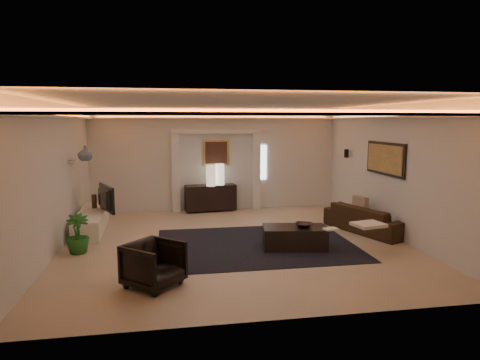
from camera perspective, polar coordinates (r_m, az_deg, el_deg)
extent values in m
plane|color=#CFAD8C|center=(8.91, -0.62, -8.54)|extent=(7.00, 7.00, 0.00)
plane|color=white|center=(8.55, -0.65, 10.43)|extent=(7.00, 7.00, 0.00)
plane|color=silver|center=(12.06, -3.26, 2.79)|extent=(7.00, 0.00, 7.00)
plane|color=silver|center=(5.23, 5.43, -3.99)|extent=(7.00, 0.00, 7.00)
plane|color=silver|center=(8.78, -23.83, 0.20)|extent=(0.00, 7.00, 7.00)
plane|color=silver|center=(9.79, 20.04, 1.13)|extent=(0.00, 7.00, 7.00)
cube|color=silver|center=(8.55, -0.65, 8.55)|extent=(7.00, 7.00, 0.04)
cube|color=white|center=(12.28, 3.03, 2.41)|extent=(0.25, 0.03, 1.00)
cube|color=black|center=(8.79, 2.19, -8.74)|extent=(4.00, 3.00, 0.01)
cube|color=silver|center=(11.93, -8.69, 0.96)|extent=(0.22, 0.20, 2.20)
cube|color=silver|center=(12.18, 2.19, 1.20)|extent=(0.22, 0.20, 2.20)
cube|color=silver|center=(11.92, -3.24, 6.58)|extent=(2.52, 0.20, 0.12)
cube|color=tan|center=(12.02, -3.25, 3.73)|extent=(0.74, 0.04, 0.74)
cube|color=#4C2D1E|center=(11.99, -3.24, 3.72)|extent=(0.62, 0.02, 0.62)
cube|color=black|center=(10.01, 19.11, 2.75)|extent=(0.04, 1.64, 0.74)
cube|color=tan|center=(10.00, 18.98, 2.75)|extent=(0.02, 1.50, 0.62)
cylinder|color=black|center=(11.67, 14.24, 3.52)|extent=(0.12, 0.12, 0.22)
cube|color=silver|center=(10.10, -21.65, 2.39)|extent=(0.10, 0.55, 0.04)
cube|color=black|center=(11.94, -4.02, -2.36)|extent=(1.47, 0.62, 0.71)
cylinder|color=beige|center=(11.61, -3.98, 0.80)|extent=(0.27, 0.27, 0.57)
cylinder|color=white|center=(11.83, -2.78, 0.94)|extent=(0.35, 0.35, 0.59)
cube|color=white|center=(10.44, -19.49, -5.28)|extent=(0.69, 2.36, 0.44)
imported|color=black|center=(10.30, -18.23, -2.37)|extent=(1.03, 0.55, 0.61)
cylinder|color=#403020|center=(10.81, -19.17, -2.57)|extent=(0.15, 0.15, 0.33)
imported|color=slate|center=(9.85, -20.26, 3.41)|extent=(0.40, 0.40, 0.33)
imported|color=#21601E|center=(8.74, -21.18, -6.83)|extent=(0.52, 0.52, 0.77)
imported|color=#322318|center=(10.17, 16.88, -5.05)|extent=(2.23, 1.50, 0.61)
cube|color=silver|center=(8.55, 17.04, -5.80)|extent=(0.65, 0.57, 0.06)
cube|color=tan|center=(10.45, 15.99, -3.28)|extent=(0.26, 0.43, 0.41)
cube|color=black|center=(8.59, 7.40, -7.82)|extent=(1.35, 0.88, 0.47)
imported|color=black|center=(8.52, 8.63, -6.26)|extent=(0.45, 0.45, 0.08)
cube|color=#EFE4C5|center=(8.43, 12.21, -6.70)|extent=(0.30, 0.24, 0.03)
imported|color=#363026|center=(6.71, -11.61, -11.17)|extent=(1.07, 1.07, 0.70)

